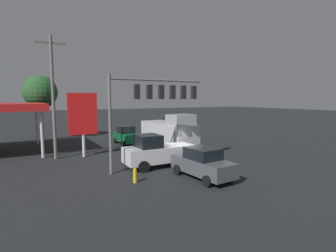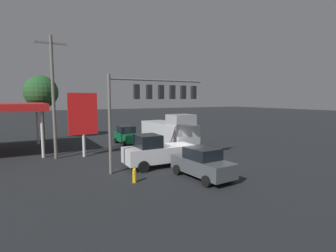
{
  "view_description": "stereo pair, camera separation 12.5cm",
  "coord_description": "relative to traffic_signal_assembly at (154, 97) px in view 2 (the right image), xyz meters",
  "views": [
    {
      "loc": [
        10.5,
        16.6,
        5.01
      ],
      "look_at": [
        0.0,
        -2.0,
        2.73
      ],
      "focal_mm": 28.0,
      "sensor_mm": 36.0,
      "label": 1
    },
    {
      "loc": [
        10.39,
        16.66,
        5.01
      ],
      "look_at": [
        0.0,
        -2.0,
        2.73
      ],
      "focal_mm": 28.0,
      "sensor_mm": 36.0,
      "label": 2
    }
  ],
  "objects": [
    {
      "name": "ground_plane",
      "position": [
        -2.21,
        0.04,
        -5.06
      ],
      "size": [
        200.0,
        200.0,
        0.0
      ],
      "primitive_type": "plane",
      "color": "black"
    },
    {
      "name": "price_sign",
      "position": [
        3.72,
        -6.12,
        -1.5
      ],
      "size": [
        2.4,
        0.27,
        5.45
      ],
      "color": "silver",
      "rests_on": "ground"
    },
    {
      "name": "utility_pole",
      "position": [
        5.93,
        -6.47,
        0.21
      ],
      "size": [
        2.4,
        0.26,
        9.97
      ],
      "color": "slate",
      "rests_on": "ground"
    },
    {
      "name": "pickup_parked",
      "position": [
        -0.32,
        -0.17,
        -3.95
      ],
      "size": [
        5.25,
        2.36,
        2.4
      ],
      "rotation": [
        0.0,
        0.0,
        -0.02
      ],
      "color": "silver",
      "rests_on": "ground"
    },
    {
      "name": "traffic_signal_assembly",
      "position": [
        0.0,
        0.0,
        0.0
      ],
      "size": [
        7.3,
        0.43,
        6.56
      ],
      "color": "slate",
      "rests_on": "ground"
    },
    {
      "name": "sedan_far",
      "position": [
        -1.51,
        3.71,
        -4.11
      ],
      "size": [
        2.31,
        4.52,
        1.93
      ],
      "rotation": [
        0.0,
        0.0,
        1.64
      ],
      "color": "#474C51",
      "rests_on": "ground"
    },
    {
      "name": "fire_hydrant",
      "position": [
        2.55,
        2.48,
        -4.63
      ],
      "size": [
        0.24,
        0.24,
        0.88
      ],
      "color": "gold",
      "rests_on": "ground"
    },
    {
      "name": "street_tree",
      "position": [
        6.15,
        -17.56,
        0.63
      ],
      "size": [
        3.84,
        3.84,
        7.65
      ],
      "color": "#4C331E",
      "rests_on": "ground"
    },
    {
      "name": "delivery_truck",
      "position": [
        -3.87,
        -4.67,
        -3.37
      ],
      "size": [
        2.83,
        6.91,
        3.58
      ],
      "rotation": [
        0.0,
        0.0,
        1.62
      ],
      "color": "silver",
      "rests_on": "ground"
    },
    {
      "name": "hatchback_crossing",
      "position": [
        -1.68,
        -10.22,
        -4.12
      ],
      "size": [
        2.09,
        3.87,
        1.97
      ],
      "rotation": [
        0.0,
        0.0,
        1.61
      ],
      "color": "#0C592D",
      "rests_on": "ground"
    }
  ]
}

